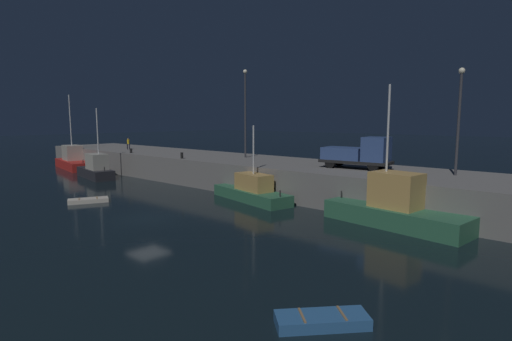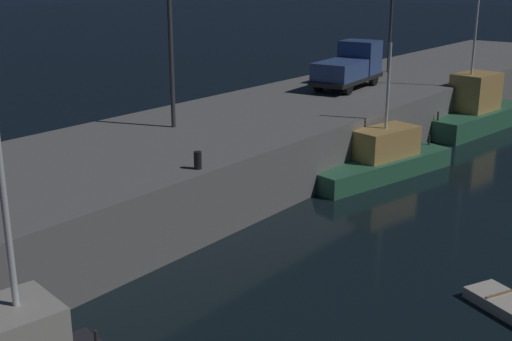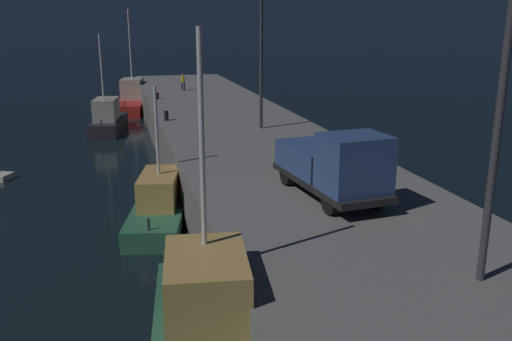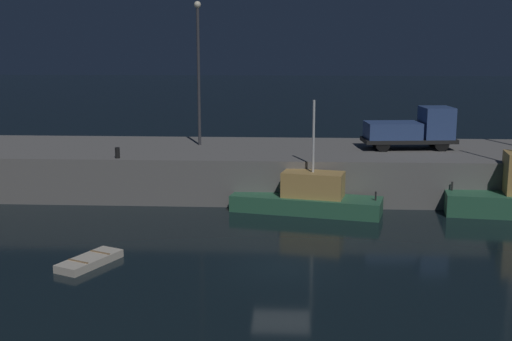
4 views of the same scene
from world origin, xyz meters
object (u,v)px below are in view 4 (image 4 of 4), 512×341
rowboat_white_mid (90,261)px  lamp_post_west (198,64)px  utility_truck (414,129)px  fishing_boat_blue (308,198)px  bollard_central (117,153)px

rowboat_white_mid → lamp_post_west: 18.27m
rowboat_white_mid → utility_truck: bearing=43.2°
rowboat_white_mid → utility_truck: (16.35, 15.34, 3.83)m
fishing_boat_blue → lamp_post_west: lamp_post_west is taller
bollard_central → utility_truck: bearing=13.7°
rowboat_white_mid → bollard_central: 11.45m
rowboat_white_mid → utility_truck: 22.74m
fishing_boat_blue → lamp_post_west: (-7.05, 6.78, 7.23)m
rowboat_white_mid → bollard_central: size_ratio=5.19×
lamp_post_west → bollard_central: 8.38m
fishing_boat_blue → bollard_central: (-11.16, 1.46, 2.23)m
lamp_post_west → utility_truck: 14.41m
bollard_central → fishing_boat_blue: bearing=-7.4°
fishing_boat_blue → utility_truck: bearing=40.8°
fishing_boat_blue → bollard_central: 11.48m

